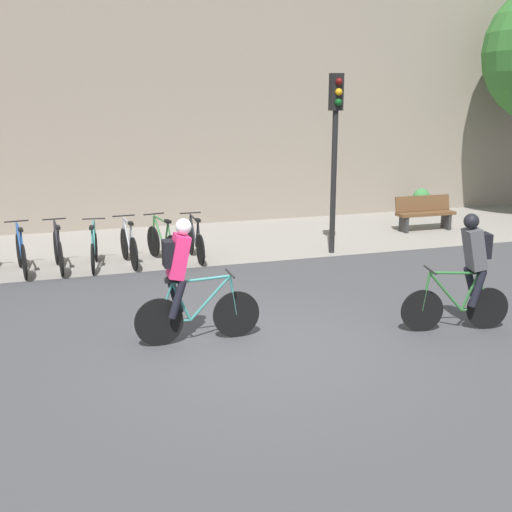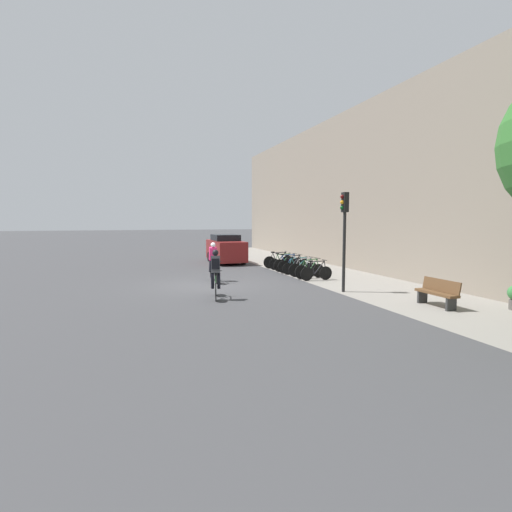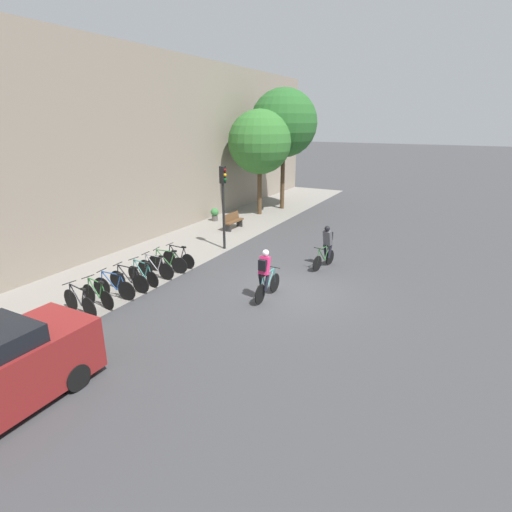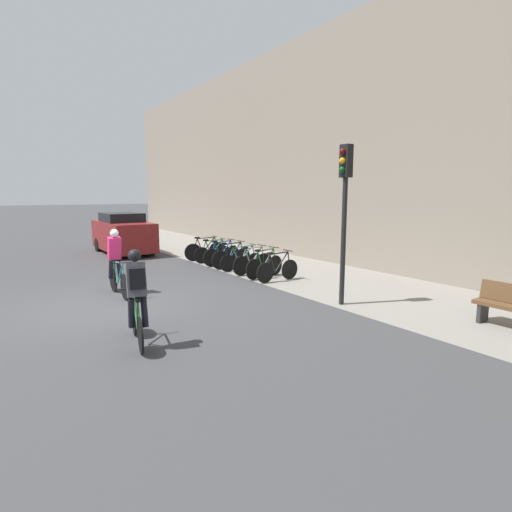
# 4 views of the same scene
# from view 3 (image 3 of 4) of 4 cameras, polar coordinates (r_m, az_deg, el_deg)

# --- Properties ---
(ground) EXTENTS (200.00, 200.00, 0.00)m
(ground) POSITION_cam_3_polar(r_m,az_deg,el_deg) (14.26, 4.99, -5.22)
(ground) COLOR #3D3D3F
(kerb_strip) EXTENTS (44.00, 4.50, 0.01)m
(kerb_strip) POSITION_cam_3_polar(r_m,az_deg,el_deg) (17.78, -15.43, -0.88)
(kerb_strip) COLOR gray
(kerb_strip) RESTS_ON ground
(building_facade) EXTENTS (44.00, 0.60, 9.07)m
(building_facade) POSITION_cam_3_polar(r_m,az_deg,el_deg) (18.72, -22.57, 13.59)
(building_facade) COLOR gray
(building_facade) RESTS_ON ground
(cyclist_pink) EXTENTS (1.80, 0.46, 1.78)m
(cyclist_pink) POSITION_cam_3_polar(r_m,az_deg,el_deg) (13.31, 1.35, -2.54)
(cyclist_pink) COLOR black
(cyclist_pink) RESTS_ON ground
(cyclist_grey) EXTENTS (1.62, 0.56, 1.76)m
(cyclist_grey) POSITION_cam_3_polar(r_m,az_deg,el_deg) (16.62, 10.04, 1.57)
(cyclist_grey) COLOR black
(cyclist_grey) RESTS_ON ground
(parked_bike_0) EXTENTS (0.46, 1.74, 0.99)m
(parked_bike_0) POSITION_cam_3_polar(r_m,az_deg,el_deg) (13.65, -23.89, -6.10)
(parked_bike_0) COLOR black
(parked_bike_0) RESTS_ON ground
(parked_bike_1) EXTENTS (0.46, 1.61, 0.96)m
(parked_bike_1) POSITION_cam_3_polar(r_m,az_deg,el_deg) (14.05, -21.69, -5.20)
(parked_bike_1) COLOR black
(parked_bike_1) RESTS_ON ground
(parked_bike_2) EXTENTS (0.46, 1.71, 0.97)m
(parked_bike_2) POSITION_cam_3_polar(r_m,az_deg,el_deg) (14.46, -19.63, -4.21)
(parked_bike_2) COLOR black
(parked_bike_2) RESTS_ON ground
(parked_bike_3) EXTENTS (0.46, 1.72, 0.98)m
(parked_bike_3) POSITION_cam_3_polar(r_m,az_deg,el_deg) (14.89, -17.69, -3.32)
(parked_bike_3) COLOR black
(parked_bike_3) RESTS_ON ground
(parked_bike_4) EXTENTS (0.46, 1.66, 0.94)m
(parked_bike_4) POSITION_cam_3_polar(r_m,az_deg,el_deg) (15.36, -15.86, -2.57)
(parked_bike_4) COLOR black
(parked_bike_4) RESTS_ON ground
(parked_bike_5) EXTENTS (0.46, 1.65, 0.97)m
(parked_bike_5) POSITION_cam_3_polar(r_m,az_deg,el_deg) (15.82, -14.15, -1.71)
(parked_bike_5) COLOR black
(parked_bike_5) RESTS_ON ground
(parked_bike_6) EXTENTS (0.51, 1.70, 0.97)m
(parked_bike_6) POSITION_cam_3_polar(r_m,az_deg,el_deg) (16.31, -12.53, -0.95)
(parked_bike_6) COLOR black
(parked_bike_6) RESTS_ON ground
(parked_bike_7) EXTENTS (0.46, 1.61, 0.95)m
(parked_bike_7) POSITION_cam_3_polar(r_m,az_deg,el_deg) (16.81, -11.02, -0.29)
(parked_bike_7) COLOR black
(parked_bike_7) RESTS_ON ground
(traffic_light_pole) EXTENTS (0.26, 0.30, 3.85)m
(traffic_light_pole) POSITION_cam_3_polar(r_m,az_deg,el_deg) (18.43, -4.70, 8.96)
(traffic_light_pole) COLOR black
(traffic_light_pole) RESTS_ON ground
(bench) EXTENTS (1.57, 0.44, 0.89)m
(bench) POSITION_cam_3_polar(r_m,az_deg,el_deg) (22.41, -3.31, 5.04)
(bench) COLOR brown
(bench) RESTS_ON ground
(street_tree_0) EXTENTS (3.90, 3.90, 6.47)m
(street_tree_0) POSITION_cam_3_polar(r_m,az_deg,el_deg) (25.54, 0.53, 15.95)
(street_tree_0) COLOR #4C3823
(street_tree_0) RESTS_ON ground
(street_tree_1) EXTENTS (4.35, 4.35, 7.80)m
(street_tree_1) POSITION_cam_3_polar(r_m,az_deg,el_deg) (27.32, 3.98, 18.40)
(street_tree_1) COLOR #4C3823
(street_tree_1) RESTS_ON ground
(potted_plant) EXTENTS (0.48, 0.48, 0.78)m
(potted_plant) POSITION_cam_3_polar(r_m,az_deg,el_deg) (24.38, -5.92, 6.03)
(potted_plant) COLOR #56514C
(potted_plant) RESTS_ON ground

